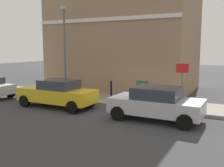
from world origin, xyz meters
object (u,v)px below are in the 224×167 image
at_px(bollard_near_cabinet, 111,89).
at_px(lamppost, 65,46).
at_px(street_sign, 182,79).
at_px(car_silver, 156,103).
at_px(car_yellow, 57,93).
at_px(utility_cabinet, 142,92).

bearing_deg(bollard_near_cabinet, lamppost, 88.55).
bearing_deg(lamppost, street_sign, -99.91).
xyz_separation_m(car_silver, street_sign, (1.72, -0.71, 0.89)).
relative_size(car_yellow, street_sign, 1.86).
distance_m(car_silver, street_sign, 2.07).
bearing_deg(bollard_near_cabinet, street_sign, -106.22).
bearing_deg(bollard_near_cabinet, utility_cabinet, -92.82).
distance_m(car_silver, lamppost, 8.34).
bearing_deg(car_yellow, lamppost, -58.93).
height_order(car_yellow, bollard_near_cabinet, car_yellow).
distance_m(car_yellow, bollard_near_cabinet, 3.45).
relative_size(utility_cabinet, street_sign, 0.50).
height_order(utility_cabinet, bollard_near_cabinet, utility_cabinet).
distance_m(car_silver, utility_cabinet, 3.43).
height_order(car_silver, car_yellow, car_yellow).
distance_m(bollard_near_cabinet, street_sign, 4.79).
xyz_separation_m(bollard_near_cabinet, street_sign, (-1.31, -4.51, 0.96)).
bearing_deg(utility_cabinet, lamppost, 88.05).
relative_size(car_silver, lamppost, 0.70).
bearing_deg(utility_cabinet, car_silver, -148.85).
distance_m(bollard_near_cabinet, lamppost, 4.37).
xyz_separation_m(car_silver, car_yellow, (0.02, 5.48, -0.00)).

